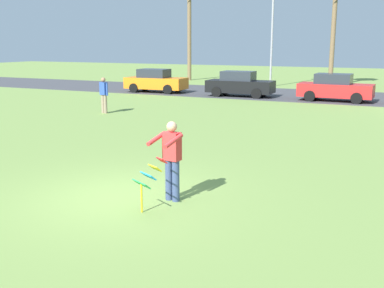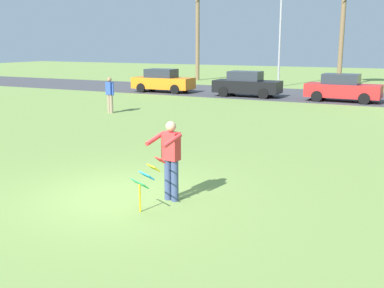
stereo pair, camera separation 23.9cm
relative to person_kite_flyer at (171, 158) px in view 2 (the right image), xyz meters
The scene contains 9 objects.
ground_plane 1.52m from the person_kite_flyer, 167.38° to the right, with size 120.00×120.00×0.00m, color olive.
road_strip 22.14m from the person_kite_flyer, 93.00° to the left, with size 120.00×8.00×0.01m, color #424247.
person_kite_flyer is the anchor object (origin of this frame).
kite_held 0.79m from the person_kite_flyer, 100.73° to the right, with size 0.62×0.73×1.07m.
parked_car_orange 22.78m from the person_kite_flyer, 120.22° to the left, with size 4.26×1.95×1.60m.
parked_car_black 20.40m from the person_kite_flyer, 105.14° to the left, with size 4.24×1.92×1.60m.
parked_car_red 19.70m from the person_kite_flyer, 88.42° to the left, with size 4.25×1.93×1.60m.
streetlight_pole 28.08m from the person_kite_flyer, 101.19° to the left, with size 0.24×1.65×7.00m.
person_walker_near 13.37m from the person_kite_flyer, 131.57° to the left, with size 0.56×0.30×1.73m.
Camera 2 is at (5.78, -8.09, 3.32)m, focal length 43.38 mm.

